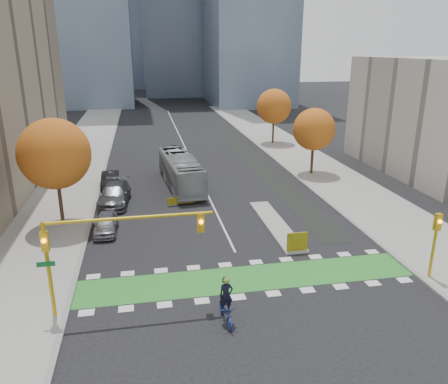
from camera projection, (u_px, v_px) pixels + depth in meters
name	position (u px, v px, depth m)	size (l,w,h in m)	color
ground	(254.00, 292.00, 24.39)	(300.00, 300.00, 0.00)	black
sidewalk_west	(60.00, 193.00, 40.65)	(7.00, 120.00, 0.15)	gray
sidewalk_east	(332.00, 178.00, 45.40)	(7.00, 120.00, 0.15)	gray
curb_west	(99.00, 191.00, 41.27)	(0.30, 120.00, 0.16)	gray
curb_east	(300.00, 180.00, 44.78)	(0.30, 120.00, 0.16)	gray
bike_crossing	(248.00, 278.00, 25.79)	(20.00, 3.00, 0.01)	#2A802A
centre_line	(184.00, 144.00, 61.71)	(0.15, 70.00, 0.01)	silver
bike_lane_paint	(252.00, 159.00, 53.69)	(2.50, 50.00, 0.01)	black
median_island	(275.00, 224.00, 33.46)	(1.60, 10.00, 0.16)	gray
hazard_board	(297.00, 242.00, 28.76)	(1.40, 0.12, 1.30)	yellow
tree_west	(55.00, 154.00, 31.71)	(5.20, 5.20, 8.22)	#332114
tree_east_near	(314.00, 129.00, 45.50)	(4.40, 4.40, 7.08)	#332114
tree_east_far	(274.00, 106.00, 60.39)	(4.80, 4.80, 7.65)	#332114
traffic_signal_west	(101.00, 240.00, 21.25)	(8.53, 0.56, 5.20)	#BF9914
traffic_signal_east	(436.00, 236.00, 24.90)	(0.35, 0.43, 4.10)	#BF9914
cyclist	(226.00, 308.00, 21.43)	(0.93, 2.20, 2.47)	navy
bus	(181.00, 171.00, 42.46)	(2.67, 11.42, 3.18)	#969B9D
parked_car_a	(106.00, 224.00, 32.03)	(1.62, 4.02, 1.37)	gray
parked_car_b	(110.00, 180.00, 42.45)	(1.56, 4.46, 1.47)	black
parked_car_c	(114.00, 194.00, 37.86)	(2.40, 5.91, 1.72)	#505055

